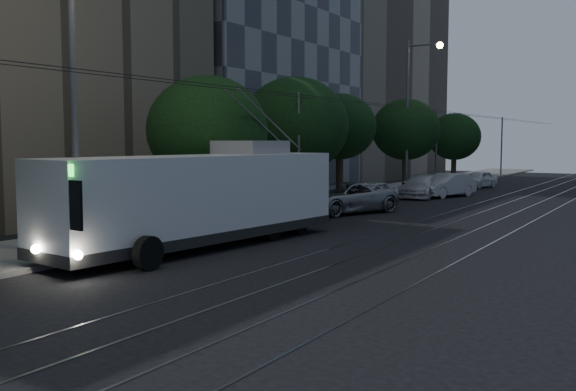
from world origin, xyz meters
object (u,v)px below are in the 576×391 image
Objects in this scene: car_white_d at (478,179)px; streetlamp_near at (82,39)px; car_white_c at (446,185)px; car_white_b at (421,186)px; pickup_silver at (344,198)px; car_white_a at (369,194)px; trolleybus at (204,198)px; streetlamp_far at (413,102)px.

streetlamp_near reaches higher than car_white_d.
car_white_b is at bearing -115.78° from car_white_c.
car_white_a is (-0.16, 3.38, -0.06)m from pickup_silver.
car_white_c is at bearing 85.80° from streetlamp_near.
car_white_a is at bearing -82.34° from car_white_d.
trolleybus is 2.19× the size of pickup_silver.
car_white_b reaches higher than car_white_d.
streetlamp_near is (-0.82, -26.59, 5.99)m from car_white_b.
streetlamp_far is (-1.70, 24.54, 4.58)m from trolleybus.
pickup_silver is at bearing -81.26° from car_white_d.
car_white_d is (0.89, 10.31, -0.06)m from car_white_b.
car_white_a is at bearing -98.17° from car_white_b.
car_white_d is at bearing 91.86° from car_white_a.
car_white_c is at bearing -76.14° from car_white_d.
trolleybus is at bearing -81.76° from car_white_a.
streetlamp_far is at bearing -94.15° from car_white_d.
car_white_b is at bearing 88.24° from streetlamp_near.
car_white_a is (-0.62, 15.17, -0.97)m from trolleybus.
streetlamp_near is at bearing -80.95° from car_white_d.
trolleybus is 6.63m from streetlamp_near.
trolleybus is at bearing -74.30° from car_white_c.
car_white_a is at bearing 98.31° from trolleybus.
car_white_d is 37.43m from streetlamp_near.
car_white_a is 10.94m from streetlamp_far.
car_white_b is (-0.27, 22.39, -0.98)m from trolleybus.
streetlamp_near reaches higher than streetlamp_far.
streetlamp_far is (-1.24, 12.75, 5.50)m from pickup_silver.
car_white_c is 6.19m from streetlamp_far.
pickup_silver reaches higher than car_white_b.
trolleybus is 23.71m from car_white_c.
pickup_silver is at bearing -81.41° from car_white_a.
streetlamp_far is at bearing 91.22° from streetlamp_near.
streetlamp_far is at bearing 117.99° from pickup_silver.
pickup_silver is 11.97m from car_white_c.
pickup_silver is at bearing -84.45° from streetlamp_far.
car_white_b is 6.12m from streetlamp_far.
streetlamp_near is (-0.63, -15.99, 5.93)m from pickup_silver.
car_white_b is at bearing -56.35° from streetlamp_far.
car_white_a is 0.86× the size of car_white_b.
car_white_c is (0.96, 23.68, -0.94)m from trolleybus.
car_white_c is 9.03m from car_white_d.
streetlamp_far reaches higher than car_white_a.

